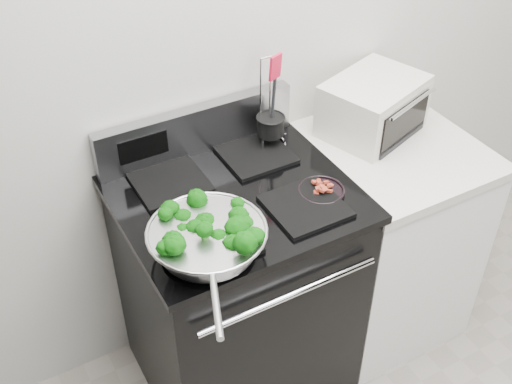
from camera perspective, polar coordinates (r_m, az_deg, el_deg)
back_wall at (r=2.34m, az=0.72°, el=14.32°), size 4.00×0.02×2.70m
gas_range at (r=2.49m, az=-1.63°, el=-8.54°), size 0.79×0.69×1.13m
counter at (r=2.79m, az=10.97°, el=-3.77°), size 0.62×0.68×0.92m
skillet at (r=1.93m, az=-4.35°, el=-4.18°), size 0.37×0.56×0.08m
broccoli_pile at (r=1.92m, az=-4.38°, el=-3.69°), size 0.29×0.29×0.10m
bacon_plate at (r=2.18m, az=5.84°, el=0.31°), size 0.16×0.16×0.04m
utensil_holder at (r=2.37m, az=1.29°, el=5.53°), size 0.12×0.12×0.37m
toaster_oven at (r=2.53m, az=10.38°, el=7.50°), size 0.45×0.39×0.22m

